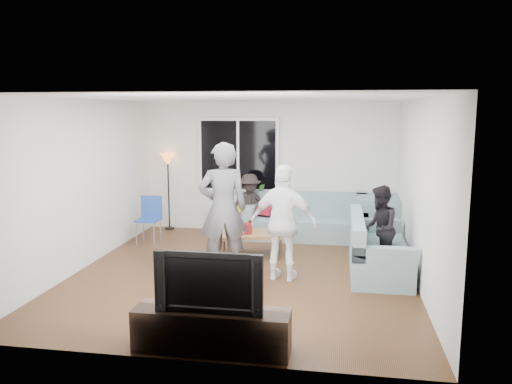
% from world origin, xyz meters
% --- Properties ---
extents(floor, '(5.00, 5.50, 0.04)m').
position_xyz_m(floor, '(0.00, 0.00, -0.02)').
color(floor, '#56351C').
rests_on(floor, ground).
extents(ceiling, '(5.00, 5.50, 0.04)m').
position_xyz_m(ceiling, '(0.00, 0.00, 2.62)').
color(ceiling, white).
rests_on(ceiling, ground).
extents(wall_back, '(5.00, 0.04, 2.60)m').
position_xyz_m(wall_back, '(0.00, 2.77, 1.30)').
color(wall_back, silver).
rests_on(wall_back, ground).
extents(wall_front, '(5.00, 0.04, 2.60)m').
position_xyz_m(wall_front, '(0.00, -2.77, 1.30)').
color(wall_front, silver).
rests_on(wall_front, ground).
extents(wall_left, '(0.04, 5.50, 2.60)m').
position_xyz_m(wall_left, '(-2.52, 0.00, 1.30)').
color(wall_left, silver).
rests_on(wall_left, ground).
extents(wall_right, '(0.04, 5.50, 2.60)m').
position_xyz_m(wall_right, '(2.52, 0.00, 1.30)').
color(wall_right, silver).
rests_on(wall_right, ground).
extents(window_frame, '(1.62, 0.06, 1.47)m').
position_xyz_m(window_frame, '(-0.60, 2.69, 1.55)').
color(window_frame, white).
rests_on(window_frame, wall_back).
extents(window_glass, '(1.50, 0.02, 1.35)m').
position_xyz_m(window_glass, '(-0.60, 2.65, 1.55)').
color(window_glass, black).
rests_on(window_glass, window_frame).
extents(window_mullion, '(0.05, 0.03, 1.35)m').
position_xyz_m(window_mullion, '(-0.60, 2.64, 1.55)').
color(window_mullion, white).
rests_on(window_mullion, window_frame).
extents(radiator, '(1.30, 0.12, 0.62)m').
position_xyz_m(radiator, '(-0.60, 2.65, 0.31)').
color(radiator, silver).
rests_on(radiator, floor).
extents(potted_plant, '(0.24, 0.22, 0.37)m').
position_xyz_m(potted_plant, '(-0.15, 2.62, 0.80)').
color(potted_plant, '#296428').
rests_on(potted_plant, radiator).
extents(vase, '(0.20, 0.20, 0.18)m').
position_xyz_m(vase, '(-1.03, 2.62, 0.71)').
color(vase, silver).
rests_on(vase, radiator).
extents(sofa_back_section, '(2.30, 0.85, 0.85)m').
position_xyz_m(sofa_back_section, '(0.78, 2.27, 0.42)').
color(sofa_back_section, gray).
rests_on(sofa_back_section, floor).
extents(sofa_right_section, '(2.00, 0.85, 0.85)m').
position_xyz_m(sofa_right_section, '(2.02, 0.45, 0.42)').
color(sofa_right_section, gray).
rests_on(sofa_right_section, floor).
extents(sofa_corner, '(0.85, 0.85, 0.85)m').
position_xyz_m(sofa_corner, '(2.15, 2.27, 0.42)').
color(sofa_corner, gray).
rests_on(sofa_corner, floor).
extents(cushion_yellow, '(0.39, 0.34, 0.14)m').
position_xyz_m(cushion_yellow, '(-0.55, 2.25, 0.51)').
color(cushion_yellow, yellow).
rests_on(cushion_yellow, sofa_back_section).
extents(cushion_red, '(0.45, 0.41, 0.13)m').
position_xyz_m(cushion_red, '(-0.02, 2.33, 0.51)').
color(cushion_red, maroon).
rests_on(cushion_red, sofa_back_section).
extents(coffee_table, '(1.22, 0.86, 0.40)m').
position_xyz_m(coffee_table, '(-0.07, 0.94, 0.20)').
color(coffee_table, '#987749').
rests_on(coffee_table, floor).
extents(pitcher, '(0.17, 0.17, 0.17)m').
position_xyz_m(pitcher, '(-0.09, 0.85, 0.49)').
color(pitcher, maroon).
rests_on(pitcher, coffee_table).
extents(side_chair, '(0.41, 0.41, 0.86)m').
position_xyz_m(side_chair, '(-2.05, 1.45, 0.43)').
color(side_chair, '#24479F').
rests_on(side_chair, floor).
extents(floor_lamp, '(0.32, 0.32, 1.56)m').
position_xyz_m(floor_lamp, '(-2.05, 2.60, 0.78)').
color(floor_lamp, orange).
rests_on(floor_lamp, floor).
extents(player_left, '(0.84, 0.68, 1.98)m').
position_xyz_m(player_left, '(-0.29, -0.03, 0.99)').
color(player_left, '#505055').
rests_on(player_left, floor).
extents(player_right, '(1.04, 0.57, 1.67)m').
position_xyz_m(player_right, '(0.63, -0.18, 0.84)').
color(player_right, white).
rests_on(player_right, floor).
extents(spectator_right, '(0.52, 0.65, 1.32)m').
position_xyz_m(spectator_right, '(2.02, 0.46, 0.66)').
color(spectator_right, black).
rests_on(spectator_right, floor).
extents(spectator_back, '(0.89, 0.68, 1.22)m').
position_xyz_m(spectator_back, '(-0.31, 2.30, 0.61)').
color(spectator_back, black).
rests_on(spectator_back, floor).
extents(tv_console, '(1.60, 0.40, 0.44)m').
position_xyz_m(tv_console, '(0.16, -2.50, 0.22)').
color(tv_console, '#34241A').
rests_on(tv_console, floor).
extents(television, '(1.09, 0.14, 0.63)m').
position_xyz_m(television, '(0.16, -2.50, 0.75)').
color(television, black).
rests_on(television, tv_console).
extents(bottle_c, '(0.07, 0.07, 0.18)m').
position_xyz_m(bottle_c, '(-0.07, 1.04, 0.49)').
color(bottle_c, black).
rests_on(bottle_c, coffee_table).
extents(bottle_a, '(0.07, 0.07, 0.23)m').
position_xyz_m(bottle_a, '(-0.33, 1.07, 0.51)').
color(bottle_a, '#C54E0B').
rests_on(bottle_a, coffee_table).
extents(bottle_e, '(0.07, 0.07, 0.22)m').
position_xyz_m(bottle_e, '(0.32, 1.06, 0.51)').
color(bottle_e, black).
rests_on(bottle_e, coffee_table).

